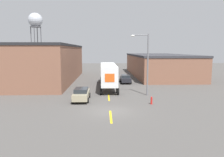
{
  "coord_description": "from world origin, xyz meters",
  "views": [
    {
      "loc": [
        -0.61,
        -21.65,
        6.23
      ],
      "look_at": [
        0.53,
        9.27,
        2.15
      ],
      "focal_mm": 35.0,
      "sensor_mm": 36.0,
      "label": 1
    }
  ],
  "objects_px": {
    "fire_hydrant": "(151,100)",
    "parked_car_left_near": "(81,94)",
    "parked_car_right_far": "(125,79)",
    "water_tower": "(35,21)",
    "street_lamp": "(146,60)",
    "semi_truck": "(108,73)"
  },
  "relations": [
    {
      "from": "semi_truck",
      "to": "fire_hydrant",
      "type": "xyz_separation_m",
      "value": [
        4.78,
        -11.73,
        -1.89
      ]
    },
    {
      "from": "parked_car_right_far",
      "to": "street_lamp",
      "type": "distance_m",
      "value": 12.22
    },
    {
      "from": "fire_hydrant",
      "to": "parked_car_left_near",
      "type": "bearing_deg",
      "value": 164.81
    },
    {
      "from": "parked_car_left_near",
      "to": "fire_hydrant",
      "type": "xyz_separation_m",
      "value": [
        8.27,
        -2.24,
        -0.37
      ]
    },
    {
      "from": "semi_truck",
      "to": "fire_hydrant",
      "type": "height_order",
      "value": "semi_truck"
    },
    {
      "from": "parked_car_right_far",
      "to": "parked_car_left_near",
      "type": "height_order",
      "value": "same"
    },
    {
      "from": "parked_car_left_near",
      "to": "parked_car_right_far",
      "type": "bearing_deg",
      "value": 64.22
    },
    {
      "from": "water_tower",
      "to": "street_lamp",
      "type": "distance_m",
      "value": 60.13
    },
    {
      "from": "semi_truck",
      "to": "street_lamp",
      "type": "height_order",
      "value": "street_lamp"
    },
    {
      "from": "semi_truck",
      "to": "street_lamp",
      "type": "distance_m",
      "value": 8.73
    },
    {
      "from": "parked_car_right_far",
      "to": "fire_hydrant",
      "type": "bearing_deg",
      "value": -85.1
    },
    {
      "from": "parked_car_right_far",
      "to": "water_tower",
      "type": "xyz_separation_m",
      "value": [
        -28.32,
        39.43,
        15.46
      ]
    },
    {
      "from": "street_lamp",
      "to": "fire_hydrant",
      "type": "xyz_separation_m",
      "value": [
        -0.21,
        -5.0,
        -4.36
      ]
    },
    {
      "from": "water_tower",
      "to": "parked_car_right_far",
      "type": "bearing_deg",
      "value": -54.31
    },
    {
      "from": "parked_car_right_far",
      "to": "street_lamp",
      "type": "height_order",
      "value": "street_lamp"
    },
    {
      "from": "street_lamp",
      "to": "fire_hydrant",
      "type": "bearing_deg",
      "value": -92.41
    },
    {
      "from": "semi_truck",
      "to": "parked_car_left_near",
      "type": "relative_size",
      "value": 3.15
    },
    {
      "from": "street_lamp",
      "to": "water_tower",
      "type": "bearing_deg",
      "value": 120.48
    },
    {
      "from": "semi_truck",
      "to": "street_lamp",
      "type": "bearing_deg",
      "value": -54.09
    },
    {
      "from": "water_tower",
      "to": "semi_truck",
      "type": "bearing_deg",
      "value": -60.52
    },
    {
      "from": "parked_car_right_far",
      "to": "street_lamp",
      "type": "bearing_deg",
      "value": -81.93
    },
    {
      "from": "fire_hydrant",
      "to": "parked_car_right_far",
      "type": "bearing_deg",
      "value": 94.9
    }
  ]
}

